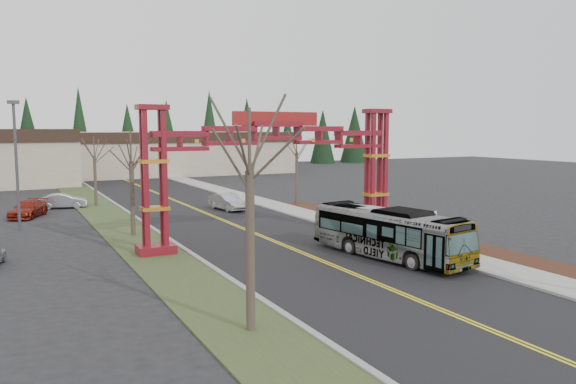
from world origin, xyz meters
TOP-DOWN VIEW (x-y plane):
  - ground at (0.00, 0.00)m, footprint 200.00×200.00m
  - road at (0.00, 25.00)m, footprint 12.00×110.00m
  - lane_line_left at (-0.12, 25.00)m, footprint 0.12×100.00m
  - lane_line_right at (0.12, 25.00)m, footprint 0.12×100.00m
  - curb_right at (6.15, 25.00)m, footprint 0.30×110.00m
  - sidewalk_right at (7.60, 25.00)m, footprint 2.60×110.00m
  - landscape_strip at (10.20, 10.00)m, footprint 2.60×50.00m
  - grass_median at (-8.00, 25.00)m, footprint 4.00×110.00m
  - curb_left at (-6.15, 25.00)m, footprint 0.30×110.00m
  - gateway_arch at (0.00, 18.00)m, footprint 18.20×1.60m
  - retail_building_east at (10.00, 79.95)m, footprint 38.00×20.30m
  - conifer_treeline at (0.25, 92.00)m, footprint 116.10×5.60m
  - transit_bus at (3.84, 10.95)m, footprint 4.24×10.88m
  - silver_sedan at (2.48, 33.50)m, footprint 2.29×4.86m
  - parked_car_mid_a at (-14.20, 37.22)m, footprint 3.78×5.31m
  - parked_car_far_a at (-11.00, 41.66)m, footprint 4.47×2.22m
  - bare_tree_median_near at (-8.00, 3.60)m, footprint 3.42×3.42m
  - bare_tree_median_mid at (-8.00, 24.48)m, footprint 3.28×3.28m
  - bare_tree_median_far at (-8.00, 41.88)m, footprint 2.91×2.91m
  - bare_tree_right_far at (10.00, 34.02)m, footprint 2.92×2.92m
  - light_pole_near at (-15.03, 30.55)m, footprint 0.83×0.41m
  - street_sign at (9.55, 13.58)m, footprint 0.46×0.06m
  - barrel_south at (9.18, 15.81)m, footprint 0.48×0.48m
  - barrel_mid at (9.50, 20.31)m, footprint 0.52×0.52m
  - barrel_north at (9.80, 21.94)m, footprint 0.59×0.59m

SIDE VIEW (x-z plane):
  - ground at x=0.00m, z-range 0.00..0.00m
  - road at x=0.00m, z-range 0.00..0.02m
  - lane_line_left at x=-0.12m, z-range 0.02..0.03m
  - lane_line_right at x=0.12m, z-range 0.02..0.03m
  - grass_median at x=-8.00m, z-range 0.00..0.08m
  - landscape_strip at x=10.20m, z-range 0.00..0.12m
  - curb_right at x=6.15m, z-range 0.00..0.15m
  - curb_left at x=-6.15m, z-range 0.00..0.15m
  - sidewalk_right at x=7.60m, z-range 0.01..0.15m
  - barrel_south at x=9.18m, z-range 0.00..0.89m
  - barrel_mid at x=9.50m, z-range 0.00..0.97m
  - barrel_north at x=9.80m, z-range 0.00..1.09m
  - parked_car_far_a at x=-11.00m, z-range 0.00..1.41m
  - parked_car_mid_a at x=-14.20m, z-range 0.00..1.43m
  - silver_sedan at x=2.48m, z-range 0.00..1.54m
  - street_sign at x=9.55m, z-range 0.45..2.48m
  - transit_bus at x=3.84m, z-range 0.00..2.96m
  - retail_building_east at x=10.00m, z-range 0.01..7.01m
  - bare_tree_median_far at x=-8.00m, z-range 1.46..8.26m
  - bare_tree_right_far at x=10.00m, z-range 1.62..8.80m
  - bare_tree_median_mid at x=-8.00m, z-range 1.52..8.95m
  - light_pole_near at x=-15.03m, z-range 0.75..10.30m
  - bare_tree_median_near at x=-8.00m, z-range 1.83..10.07m
  - gateway_arch at x=0.00m, z-range 1.53..10.43m
  - conifer_treeline at x=0.25m, z-range -0.01..12.99m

